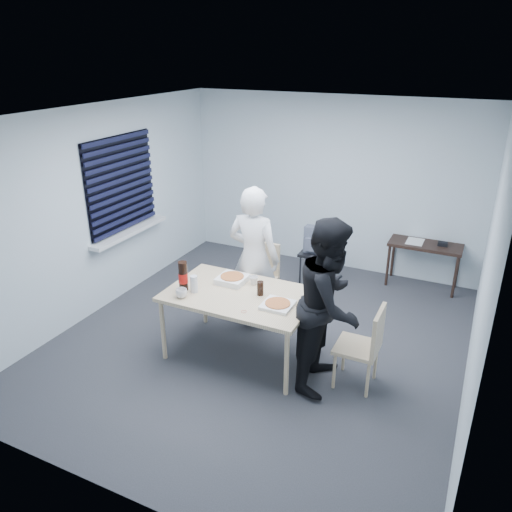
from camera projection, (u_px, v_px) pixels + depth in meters
The scene contains 19 objects.
room at pixel (124, 192), 6.58m from camera, with size 5.00×5.00×5.00m.
dining_table at pixel (240, 298), 5.38m from camera, with size 1.58×1.00×0.77m.
chair_far at pixel (261, 272), 6.47m from camera, with size 0.42×0.42×0.89m.
chair_right at pixel (366, 342), 4.94m from camera, with size 0.42×0.42×0.89m.
person_white at pixel (254, 258), 5.93m from camera, with size 0.65×0.42×1.77m, color silver.
person_black at pixel (330, 304), 4.88m from camera, with size 0.86×0.47×1.77m, color black.
side_table at pixel (425, 249), 7.02m from camera, with size 0.99×0.44×0.66m.
stool at pixel (313, 259), 7.14m from camera, with size 0.37×0.37×0.51m.
backpack at pixel (314, 240), 7.01m from camera, with size 0.28×0.20×0.39m.
pizza_box_a at pixel (232, 279), 5.60m from camera, with size 0.31×0.31×0.08m.
pizza_box_b at pixel (278, 305), 5.08m from camera, with size 0.31×0.31×0.04m.
mug_a at pixel (181, 293), 5.25m from camera, with size 0.12×0.12×0.10m, color white.
mug_b at pixel (254, 280), 5.55m from camera, with size 0.10×0.10×0.09m, color white.
cola_glass at pixel (260, 288), 5.29m from camera, with size 0.07×0.07×0.16m, color black.
soda_bottle at pixel (183, 277), 5.38m from camera, with size 0.10×0.10×0.33m.
plastic_cups at pixel (194, 284), 5.35m from camera, with size 0.08×0.08×0.19m, color silver.
rubber_band at pixel (244, 312), 4.99m from camera, with size 0.06×0.06×0.00m, color red.
papers at pixel (415, 241), 7.06m from camera, with size 0.23×0.31×0.01m, color white.
black_box at pixel (443, 244), 6.91m from camera, with size 0.13×0.09×0.05m, color black.
Camera 1 is at (2.13, -4.61, 3.23)m, focal length 35.00 mm.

